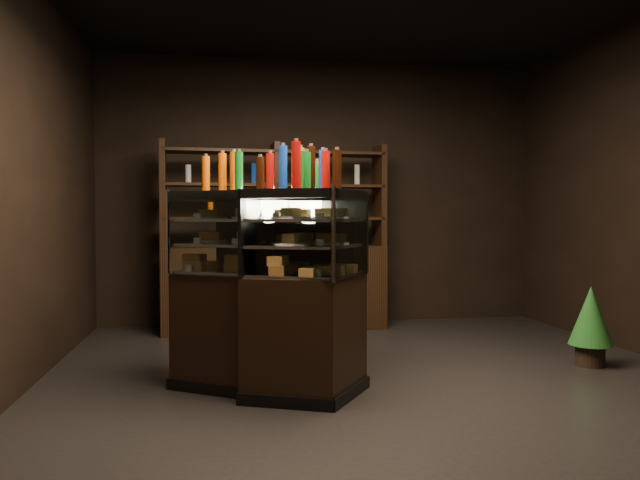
# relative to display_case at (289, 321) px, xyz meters

# --- Properties ---
(ground) EXTENTS (5.00, 5.00, 0.00)m
(ground) POSITION_rel_display_case_xyz_m (0.68, 0.19, -0.47)
(ground) COLOR black
(ground) RESTS_ON ground
(room_shell) EXTENTS (5.02, 5.02, 3.01)m
(room_shell) POSITION_rel_display_case_xyz_m (0.68, 0.19, 1.47)
(room_shell) COLOR black
(room_shell) RESTS_ON ground
(display_case) EXTENTS (1.56, 1.43, 1.40)m
(display_case) POSITION_rel_display_case_xyz_m (0.00, 0.00, 0.00)
(display_case) COLOR black
(display_case) RESTS_ON ground
(food_display) EXTENTS (1.17, 1.17, 0.43)m
(food_display) POSITION_rel_display_case_xyz_m (0.00, -0.00, 0.61)
(food_display) COLOR #CC8E49
(food_display) RESTS_ON display_case
(bottles_top) EXTENTS (1.00, 1.02, 0.30)m
(bottles_top) POSITION_rel_display_case_xyz_m (-0.00, 0.00, 1.06)
(bottles_top) COLOR #B20C0A
(bottles_top) RESTS_ON display_case
(potted_conifer) EXTENTS (0.35, 0.35, 0.74)m
(potted_conifer) POSITION_rel_display_case_xyz_m (2.49, 0.21, -0.05)
(potted_conifer) COLOR black
(potted_conifer) RESTS_ON ground
(back_shelving) EXTENTS (2.40, 0.53, 2.00)m
(back_shelving) POSITION_rel_display_case_xyz_m (0.10, 2.24, 0.14)
(back_shelving) COLOR black
(back_shelving) RESTS_ON ground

